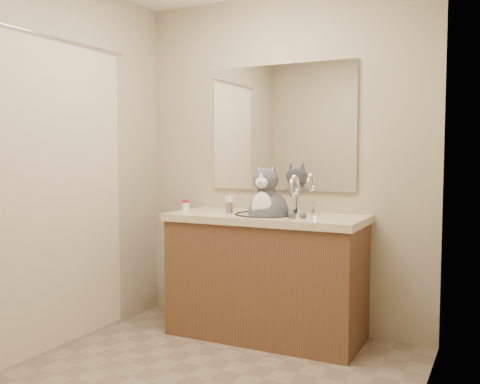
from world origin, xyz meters
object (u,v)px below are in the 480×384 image
Objects in this scene: cat at (268,212)px; grey_canister at (229,208)px; pill_bottle_orange at (230,204)px; pill_bottle_redcap at (186,206)px.

cat is 0.28m from grey_canister.
pill_bottle_redcap is at bearing -153.73° from pill_bottle_orange.
pill_bottle_orange is at bearing 114.14° from grey_canister.
pill_bottle_redcap is 0.32m from grey_canister.
pill_bottle_orange is (0.28, 0.14, 0.01)m from pill_bottle_redcap.
cat reaches higher than pill_bottle_redcap.
cat is at bearing 9.39° from pill_bottle_redcap.
cat is at bearing 7.53° from grey_canister.
pill_bottle_redcap is at bearing -168.54° from cat.
grey_canister is at bearing -65.86° from pill_bottle_orange.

